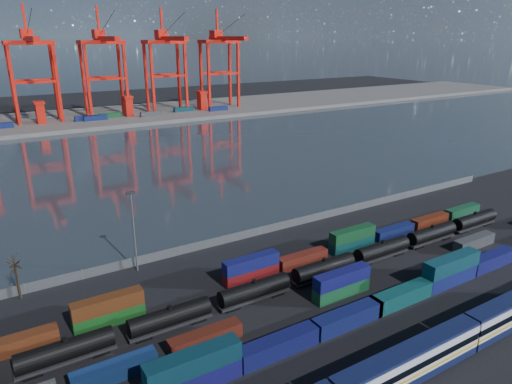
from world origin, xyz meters
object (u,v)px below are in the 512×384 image
passenger_train (408,364)px  tanker_string (291,279)px  bare_tree (17,277)px  gantry_cranes (68,52)px

passenger_train → tanker_string: 27.45m
bare_tree → gantry_cranes: bearing=76.2°
gantry_cranes → bare_tree: bearing=-103.8°
bare_tree → gantry_cranes: size_ratio=0.04×
tanker_string → gantry_cranes: 202.00m
tanker_string → bare_tree: size_ratio=14.33×
gantry_cranes → tanker_string: bearing=-90.2°
gantry_cranes → passenger_train: bearing=-90.3°
passenger_train → bare_tree: (-42.37, 49.91, 1.54)m
tanker_string → gantry_cranes: (0.67, 199.04, 34.44)m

